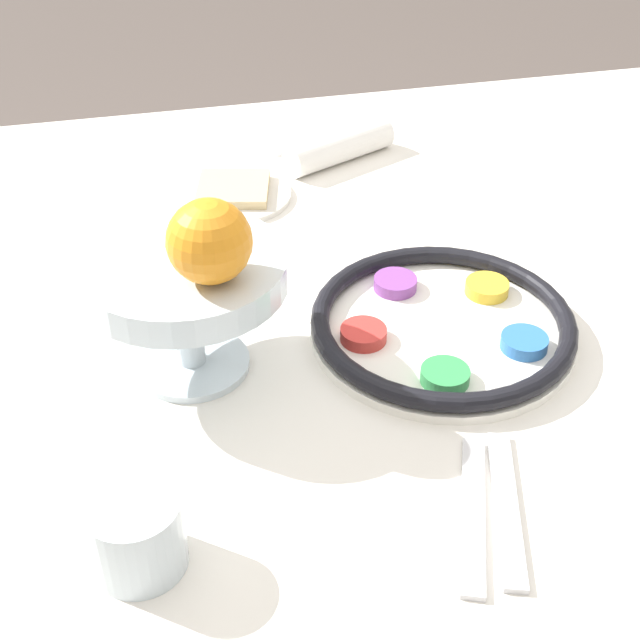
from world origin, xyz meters
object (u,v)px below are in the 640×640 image
fruit_stand (184,282)px  cup_near (136,533)px  orange_fruit (209,242)px  bread_plate (233,193)px  napkin_roll (340,147)px  seder_plate (442,324)px

fruit_stand → cup_near: 0.26m
orange_fruit → cup_near: bearing=64.6°
fruit_stand → bread_plate: 0.37m
cup_near → orange_fruit: bearing=-115.4°
napkin_roll → cup_near: 0.74m
cup_near → bread_plate: bearing=-105.8°
napkin_roll → cup_near: bearing=63.3°
seder_plate → bread_plate: bearing=-64.3°
bread_plate → napkin_roll: bearing=-155.7°
fruit_stand → orange_fruit: 0.08m
orange_fruit → cup_near: size_ratio=1.01×
orange_fruit → seder_plate: bearing=-172.7°
fruit_stand → cup_near: size_ratio=2.61×
seder_plate → napkin_roll: size_ratio=1.62×
seder_plate → napkin_roll: bearing=-89.4°
napkin_roll → cup_near: (0.33, 0.66, 0.01)m
bread_plate → cup_near: size_ratio=2.01×
seder_plate → fruit_stand: (0.27, -0.01, 0.09)m
fruit_stand → napkin_roll: 0.50m
bread_plate → cup_near: (0.16, 0.58, 0.03)m
seder_plate → orange_fruit: bearing=7.3°
napkin_roll → orange_fruit: bearing=62.7°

